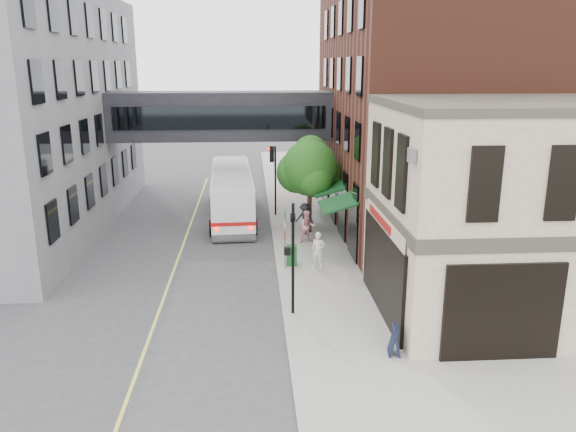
{
  "coord_description": "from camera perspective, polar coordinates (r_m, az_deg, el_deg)",
  "views": [
    {
      "loc": [
        -1.16,
        -18.45,
        9.75
      ],
      "look_at": [
        0.4,
        4.79,
        3.38
      ],
      "focal_mm": 35.0,
      "sensor_mm": 36.0,
      "label": 1
    }
  ],
  "objects": [
    {
      "name": "corner_building",
      "position": [
        23.49,
        21.86,
        0.52
      ],
      "size": [
        10.19,
        8.12,
        8.45
      ],
      "color": "tan",
      "rests_on": "ground"
    },
    {
      "name": "sandwich_board",
      "position": [
        19.81,
        10.77,
        -12.29
      ],
      "size": [
        0.45,
        0.63,
        1.04
      ],
      "primitive_type": "cube",
      "rotation": [
        0.0,
        0.0,
        -0.14
      ],
      "color": "black",
      "rests_on": "sidewalk_main"
    },
    {
      "name": "traffic_signal_far",
      "position": [
        36.05,
        -1.52,
        5.03
      ],
      "size": [
        0.53,
        0.28,
        4.5
      ],
      "color": "black",
      "rests_on": "sidewalk_main"
    },
    {
      "name": "pedestrian_b",
      "position": [
        30.85,
        1.98,
        -1.09
      ],
      "size": [
        0.98,
        0.82,
        1.81
      ],
      "primitive_type": "imported",
      "rotation": [
        0.0,
        0.0,
        0.17
      ],
      "color": "pink",
      "rests_on": "sidewalk_main"
    },
    {
      "name": "lane_marking",
      "position": [
        30.32,
        -10.92,
        -3.76
      ],
      "size": [
        0.12,
        40.0,
        0.01
      ],
      "primitive_type": "cube",
      "color": "#D8CC4C",
      "rests_on": "ground"
    },
    {
      "name": "pedestrian_c",
      "position": [
        32.42,
        1.71,
        -0.27
      ],
      "size": [
        1.36,
        1.18,
        1.82
      ],
      "primitive_type": "imported",
      "rotation": [
        0.0,
        0.0,
        -0.53
      ],
      "color": "black",
      "rests_on": "sidewalk_main"
    },
    {
      "name": "bus",
      "position": [
        36.51,
        -5.74,
        2.49
      ],
      "size": [
        3.15,
        11.46,
        3.06
      ],
      "color": "white",
      "rests_on": "ground"
    },
    {
      "name": "street_tree",
      "position": [
        32.38,
        2.19,
        4.88
      ],
      "size": [
        3.8,
        3.2,
        5.6
      ],
      "color": "#382619",
      "rests_on": "sidewalk_main"
    },
    {
      "name": "skyway_bridge",
      "position": [
        36.64,
        -6.8,
        10.09
      ],
      "size": [
        14.0,
        3.18,
        3.0
      ],
      "color": "black",
      "rests_on": "ground"
    },
    {
      "name": "ground",
      "position": [
        20.9,
        -0.21,
        -12.53
      ],
      "size": [
        120.0,
        120.0,
        0.0
      ],
      "primitive_type": "plane",
      "color": "#38383A",
      "rests_on": "ground"
    },
    {
      "name": "brick_building",
      "position": [
        35.36,
        14.79,
        10.31
      ],
      "size": [
        13.76,
        18.0,
        14.0
      ],
      "color": "#4F2418",
      "rests_on": "ground"
    },
    {
      "name": "sidewalk_main",
      "position": [
        34.01,
        1.66,
        -1.25
      ],
      "size": [
        4.0,
        60.0,
        0.15
      ],
      "primitive_type": "cube",
      "color": "gray",
      "rests_on": "ground"
    },
    {
      "name": "newspaper_box",
      "position": [
        27.55,
        0.38,
        -3.99
      ],
      "size": [
        0.54,
        0.49,
        1.01
      ],
      "primitive_type": "cube",
      "rotation": [
        0.0,
        0.0,
        -0.09
      ],
      "color": "#124F1B",
      "rests_on": "sidewalk_main"
    },
    {
      "name": "traffic_signal_near",
      "position": [
        21.59,
        0.42,
        -2.98
      ],
      "size": [
        0.44,
        0.22,
        4.6
      ],
      "color": "black",
      "rests_on": "sidewalk_main"
    },
    {
      "name": "pedestrian_a",
      "position": [
        27.0,
        3.07,
        -3.53
      ],
      "size": [
        0.77,
        0.63,
        1.81
      ],
      "primitive_type": "imported",
      "rotation": [
        0.0,
        0.0,
        -0.35
      ],
      "color": "silver",
      "rests_on": "sidewalk_main"
    },
    {
      "name": "street_sign_pole",
      "position": [
        26.67,
        -0.33,
        -1.76
      ],
      "size": [
        0.08,
        0.75,
        3.0
      ],
      "color": "gray",
      "rests_on": "sidewalk_main"
    }
  ]
}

